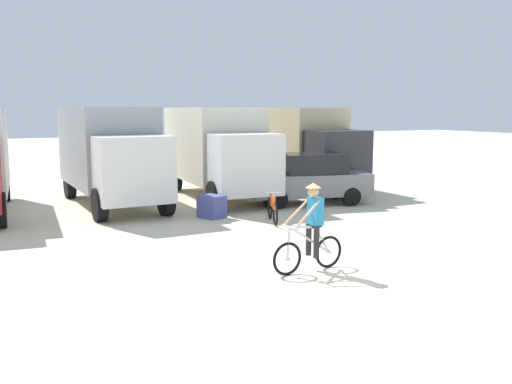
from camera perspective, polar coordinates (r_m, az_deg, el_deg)
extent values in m
plane|color=beige|center=(11.87, 9.51, -7.68)|extent=(120.00, 120.00, 0.00)
cylinder|color=black|center=(17.05, -24.77, -1.70)|extent=(0.37, 1.02, 1.00)
cylinder|color=black|center=(21.99, -24.34, 0.44)|extent=(0.37, 1.02, 1.00)
cube|color=#9E9EA3|center=(20.24, -15.08, 4.55)|extent=(2.59, 5.29, 2.70)
cube|color=silver|center=(17.00, -12.43, 2.26)|extent=(2.26, 1.58, 2.00)
cube|color=black|center=(16.30, -11.80, 3.25)|extent=(2.03, 0.16, 0.80)
cylinder|color=black|center=(17.52, -9.20, -0.77)|extent=(0.36, 1.01, 1.00)
cylinder|color=black|center=(16.99, -15.72, -1.27)|extent=(0.36, 1.01, 1.00)
cylinder|color=black|center=(22.26, -13.36, 1.06)|extent=(0.36, 1.01, 1.00)
cylinder|color=black|center=(21.84, -18.54, 0.71)|extent=(0.36, 1.01, 1.00)
cube|color=beige|center=(21.34, -4.52, 4.99)|extent=(2.66, 5.32, 2.70)
cube|color=silver|center=(18.19, -1.11, 2.85)|extent=(2.27, 1.61, 2.00)
cube|color=black|center=(17.51, -0.26, 3.78)|extent=(2.03, 0.18, 0.80)
cylinder|color=black|center=(18.80, 1.67, -0.04)|extent=(0.37, 1.02, 1.00)
cylinder|color=black|center=(18.06, -4.22, -0.42)|extent=(0.37, 1.02, 1.00)
cylinder|color=black|center=(23.39, -3.42, 1.62)|extent=(0.37, 1.02, 1.00)
cylinder|color=black|center=(22.80, -8.26, 1.37)|extent=(0.37, 1.02, 1.00)
cube|color=#CCB78E|center=(24.13, 3.60, 5.40)|extent=(2.56, 5.27, 2.70)
cube|color=#2D2D33|center=(21.33, 8.33, 3.58)|extent=(2.25, 1.57, 2.00)
cube|color=black|center=(20.75, 9.49, 4.39)|extent=(2.03, 0.14, 0.80)
cylinder|color=black|center=(22.13, 10.27, 1.11)|extent=(0.35, 1.01, 1.00)
cylinder|color=black|center=(20.95, 5.85, 0.79)|extent=(0.35, 1.01, 1.00)
cylinder|color=black|center=(26.22, 3.57, 2.35)|extent=(0.35, 1.01, 1.00)
cylinder|color=black|center=(25.23, -0.40, 2.13)|extent=(0.35, 1.01, 1.00)
cube|color=slate|center=(19.53, 5.35, 0.84)|extent=(4.48, 2.62, 0.76)
cube|color=black|center=(19.50, 5.80, 2.95)|extent=(2.40, 2.01, 0.68)
cylinder|color=black|center=(18.47, 2.28, -0.77)|extent=(0.67, 0.35, 0.64)
cylinder|color=black|center=(19.96, 1.07, -0.07)|extent=(0.67, 0.35, 0.64)
cylinder|color=black|center=(19.33, 9.74, -0.47)|extent=(0.67, 0.35, 0.64)
cylinder|color=black|center=(20.76, 8.05, 0.18)|extent=(0.67, 0.35, 0.64)
torus|color=black|center=(11.13, 3.22, -6.85)|extent=(0.68, 0.13, 0.68)
cylinder|color=silver|center=(11.13, 3.22, -6.85)|extent=(0.09, 0.09, 0.08)
torus|color=black|center=(11.74, 7.44, -6.09)|extent=(0.68, 0.13, 0.68)
cylinder|color=silver|center=(11.74, 7.44, -6.09)|extent=(0.09, 0.09, 0.08)
cylinder|color=silver|center=(11.36, 5.51, -4.89)|extent=(1.03, 0.16, 0.68)
cylinder|color=silver|center=(11.20, 4.83, -3.61)|extent=(0.66, 0.12, 0.13)
cylinder|color=silver|center=(11.57, 6.80, -4.87)|extent=(0.39, 0.09, 0.59)
cylinder|color=silver|center=(11.06, 3.34, -5.24)|extent=(0.10, 0.06, 0.64)
cylinder|color=silver|center=(11.00, 3.46, -3.60)|extent=(0.09, 0.52, 0.04)
cube|color=black|center=(11.40, 6.15, -3.47)|extent=(0.25, 0.14, 0.06)
cube|color=teal|center=(11.33, 6.09, -1.94)|extent=(0.23, 0.34, 0.56)
sphere|color=tan|center=(11.22, 5.88, 0.03)|extent=(0.22, 0.22, 0.22)
cone|color=tan|center=(11.21, 5.89, 0.69)|extent=(0.32, 0.32, 0.10)
cylinder|color=#26262B|center=(11.31, 6.21, -5.11)|extent=(0.12, 0.12, 0.66)
cylinder|color=#26262B|center=(11.51, 5.41, -4.86)|extent=(0.12, 0.12, 0.66)
cylinder|color=tan|center=(10.99, 5.28, -2.34)|extent=(0.63, 0.16, 0.53)
cylinder|color=tan|center=(11.27, 4.18, -2.05)|extent=(0.63, 0.07, 0.53)
torus|color=black|center=(15.78, 1.99, -2.27)|extent=(0.28, 0.66, 0.68)
torus|color=black|center=(16.80, 1.44, -1.61)|extent=(0.28, 0.66, 0.68)
cube|color=#E05119|center=(16.24, 1.71, -0.96)|extent=(0.33, 0.86, 0.36)
cylinder|color=silver|center=(15.73, 1.98, -0.06)|extent=(0.48, 0.20, 0.04)
cube|color=#4C5199|center=(17.02, -4.56, -1.49)|extent=(0.83, 0.91, 0.69)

